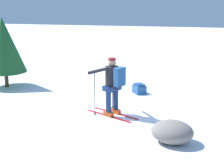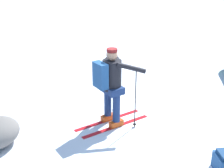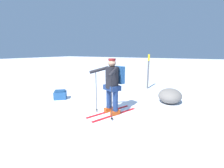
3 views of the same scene
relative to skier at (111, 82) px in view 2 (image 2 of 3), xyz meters
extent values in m
plane|color=white|center=(-0.26, 0.56, -0.94)|extent=(80.00, 80.00, 0.00)
cube|color=red|center=(-0.08, -0.13, -0.93)|extent=(1.48, 0.70, 0.01)
cube|color=#C64714|center=(-0.08, -0.13, -0.87)|extent=(0.32, 0.22, 0.12)
cylinder|color=navy|center=(-0.08, -0.13, -0.48)|extent=(0.15, 0.15, 0.65)
cube|color=red|center=(0.04, 0.15, -0.93)|extent=(1.48, 0.70, 0.01)
cube|color=#C64714|center=(0.04, 0.15, -0.87)|extent=(0.32, 0.22, 0.12)
cylinder|color=navy|center=(0.04, 0.15, -0.48)|extent=(0.15, 0.15, 0.65)
cube|color=navy|center=(-0.02, 0.01, -0.15)|extent=(0.47, 0.55, 0.14)
cylinder|color=black|center=(-0.02, 0.01, 0.14)|extent=(0.37, 0.37, 0.59)
sphere|color=tan|center=(-0.02, 0.01, 0.55)|extent=(0.22, 0.22, 0.22)
cylinder|color=maroon|center=(-0.02, 0.01, 0.64)|extent=(0.21, 0.21, 0.06)
cube|color=navy|center=(0.22, -0.09, 0.19)|extent=(0.28, 0.37, 0.50)
cylinder|color=black|center=(-0.45, -0.22, -0.31)|extent=(0.02, 0.02, 1.25)
cylinder|color=black|center=(-0.45, -0.22, -0.88)|extent=(0.07, 0.07, 0.01)
cylinder|color=black|center=(-0.35, -0.20, 0.34)|extent=(0.56, 0.19, 0.23)
cylinder|color=black|center=(-0.15, 0.47, -0.31)|extent=(0.02, 0.02, 1.25)
cylinder|color=black|center=(-0.15, 0.47, -0.88)|extent=(0.07, 0.07, 0.01)
cylinder|color=black|center=(-0.10, 0.39, 0.34)|extent=(0.38, 0.51, 0.23)
camera|label=1|loc=(2.42, -7.87, 1.99)|focal=50.00mm
camera|label=2|loc=(4.73, 3.06, 2.34)|focal=50.00mm
camera|label=3|loc=(-3.68, -1.99, 0.86)|focal=24.00mm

